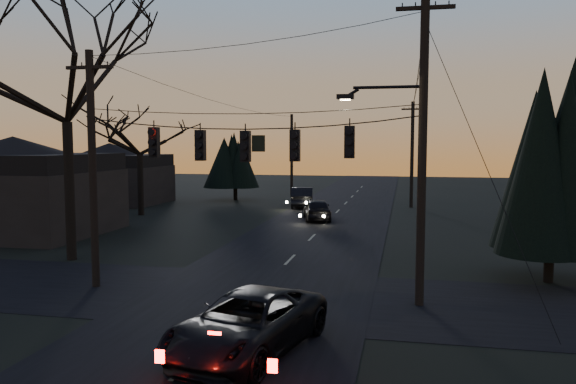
% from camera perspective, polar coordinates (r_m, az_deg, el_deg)
% --- Properties ---
extents(main_road, '(8.00, 120.00, 0.02)m').
position_cam_1_polar(main_road, '(29.14, 1.79, -5.31)').
color(main_road, black).
rests_on(main_road, ground).
extents(cross_road, '(60.00, 7.00, 0.02)m').
position_cam_1_polar(cross_road, '(19.62, -3.39, -10.46)').
color(cross_road, black).
rests_on(cross_road, ground).
extents(utility_pole_right, '(5.00, 0.30, 10.00)m').
position_cam_1_polar(utility_pole_right, '(18.98, 13.17, -11.15)').
color(utility_pole_right, black).
rests_on(utility_pole_right, ground).
extents(utility_pole_left, '(1.80, 0.30, 8.50)m').
position_cam_1_polar(utility_pole_left, '(21.92, -18.90, -9.08)').
color(utility_pole_left, black).
rests_on(utility_pole_left, ground).
extents(utility_pole_far_r, '(1.80, 0.30, 8.50)m').
position_cam_1_polar(utility_pole_far_r, '(46.53, 12.39, -1.54)').
color(utility_pole_far_r, black).
rests_on(utility_pole_far_r, ground).
extents(utility_pole_far_l, '(0.30, 0.30, 8.00)m').
position_cam_1_polar(utility_pole_far_l, '(55.58, 0.37, -0.36)').
color(utility_pole_far_l, black).
rests_on(utility_pole_far_l, ground).
extents(span_signal_assembly, '(11.50, 0.44, 1.64)m').
position_cam_1_polar(span_signal_assembly, '(18.96, -4.17, 4.88)').
color(span_signal_assembly, black).
rests_on(span_signal_assembly, ground).
extents(bare_tree_left, '(9.92, 9.92, 12.31)m').
position_cam_1_polar(bare_tree_left, '(26.88, -21.70, 11.88)').
color(bare_tree_left, black).
rests_on(bare_tree_left, ground).
extents(evergreen_right, '(3.97, 3.97, 7.41)m').
position_cam_1_polar(evergreen_right, '(22.99, 25.30, 2.19)').
color(evergreen_right, black).
rests_on(evergreen_right, ground).
extents(bare_tree_dist, '(6.60, 6.60, 8.83)m').
position_cam_1_polar(bare_tree_dist, '(41.78, -14.88, 6.15)').
color(bare_tree_dist, black).
rests_on(bare_tree_dist, ground).
extents(evergreen_dist, '(3.89, 3.89, 5.51)m').
position_cam_1_polar(evergreen_dist, '(51.50, -5.39, 2.92)').
color(evergreen_dist, black).
rests_on(evergreen_dist, ground).
extents(house_left_near, '(10.00, 8.00, 5.60)m').
position_cam_1_polar(house_left_near, '(35.86, -26.02, 0.63)').
color(house_left_near, black).
rests_on(house_left_near, ground).
extents(house_left_far, '(9.00, 7.00, 5.20)m').
position_cam_1_polar(house_left_far, '(50.87, -17.62, 1.84)').
color(house_left_far, black).
rests_on(house_left_far, ground).
extents(suv_near, '(3.66, 5.72, 1.47)m').
position_cam_1_polar(suv_near, '(14.44, -4.14, -13.20)').
color(suv_near, black).
rests_on(suv_near, ground).
extents(sedan_oncoming_a, '(2.66, 4.58, 1.46)m').
position_cam_1_polar(sedan_oncoming_a, '(37.93, 2.97, -1.79)').
color(sedan_oncoming_a, black).
rests_on(sedan_oncoming_a, ground).
extents(sedan_oncoming_b, '(2.46, 5.08, 1.60)m').
position_cam_1_polar(sedan_oncoming_b, '(45.68, 1.45, -0.53)').
color(sedan_oncoming_b, black).
rests_on(sedan_oncoming_b, ground).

